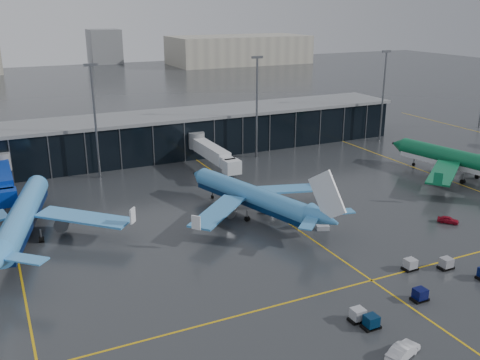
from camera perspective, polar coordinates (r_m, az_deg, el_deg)
name	(u,v)px	position (r m, az deg, el deg)	size (l,w,h in m)	color
ground	(261,252)	(85.65, 2.20, -7.68)	(600.00, 600.00, 0.00)	#282B2D
terminal_pier	(148,136)	(138.72, -9.79, 4.61)	(142.00, 17.00, 10.70)	black
jet_bridges	(4,179)	(115.79, -23.88, 0.13)	(94.00, 27.50, 7.20)	#595B60
flood_masts	(181,110)	(127.23, -6.29, 7.42)	(203.00, 0.50, 25.50)	#595B60
distant_hangars	(131,53)	(350.10, -11.56, 13.15)	(260.00, 71.00, 22.00)	#B2AD99
taxi_lines	(282,219)	(98.57, 4.49, -4.13)	(220.00, 120.00, 0.02)	gold
airliner_arkefly	(20,202)	(94.87, -22.38, -2.16)	(37.65, 42.88, 13.18)	#4396DC
airliner_klm_near	(251,184)	(98.17, 1.20, -0.40)	(34.61, 39.42, 12.11)	#3C88C7
airliner_aer_lingus	(465,150)	(128.78, 22.88, 2.96)	(38.14, 43.44, 13.35)	#0B6038
baggage_carts	(418,288)	(77.95, 18.42, -10.83)	(25.25, 11.06, 1.70)	black
mobile_airstair	(322,223)	(95.36, 8.72, -4.59)	(3.28, 3.81, 3.45)	silver
service_van_red	(448,220)	(103.20, 21.31, -3.97)	(1.47, 3.64, 1.24)	maroon
service_van_white	(403,351)	(64.81, 16.99, -17.03)	(1.72, 4.93, 1.63)	silver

